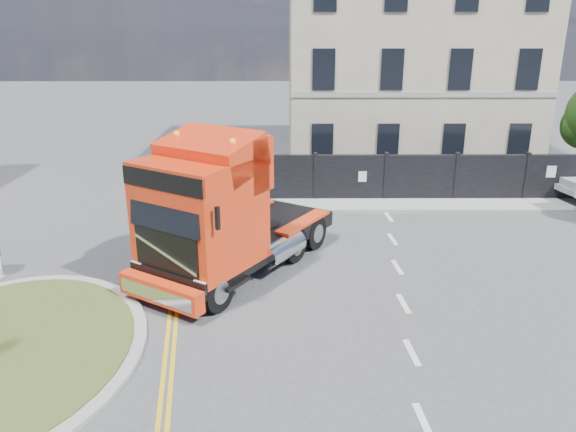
{
  "coord_description": "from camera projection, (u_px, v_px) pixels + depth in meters",
  "views": [
    {
      "loc": [
        -0.3,
        -14.11,
        7.32
      ],
      "look_at": [
        -0.2,
        1.77,
        1.8
      ],
      "focal_mm": 35.0,
      "sensor_mm": 36.0,
      "label": 1
    }
  ],
  "objects": [
    {
      "name": "truck",
      "position": [
        217.0,
        218.0,
        16.22
      ],
      "size": [
        6.18,
        7.55,
        4.34
      ],
      "rotation": [
        0.0,
        0.0,
        -0.57
      ],
      "color": "black",
      "rests_on": "ground"
    },
    {
      "name": "georgian_building",
      "position": [
        404.0,
        52.0,
        29.46
      ],
      "size": [
        12.3,
        10.3,
        12.8
      ],
      "color": "#B9B193",
      "rests_on": "ground"
    },
    {
      "name": "pavement_far",
      "position": [
        436.0,
        205.0,
        23.4
      ],
      "size": [
        20.0,
        1.6,
        0.12
      ],
      "primitive_type": "cube",
      "color": "gray",
      "rests_on": "ground"
    },
    {
      "name": "ground",
      "position": [
        296.0,
        297.0,
        15.74
      ],
      "size": [
        120.0,
        120.0,
        0.0
      ],
      "primitive_type": "plane",
      "color": "#424244",
      "rests_on": "ground"
    },
    {
      "name": "hoarding_fence",
      "position": [
        445.0,
        178.0,
        23.94
      ],
      "size": [
        18.8,
        0.25,
        2.0
      ],
      "color": "black",
      "rests_on": "ground"
    }
  ]
}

